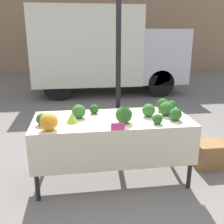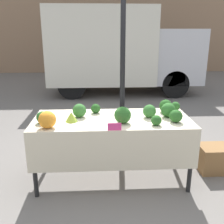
# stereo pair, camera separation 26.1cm
# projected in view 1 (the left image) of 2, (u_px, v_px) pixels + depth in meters

# --- Properties ---
(ground_plane) EXTENTS (40.00, 40.00, 0.00)m
(ground_plane) POSITION_uv_depth(u_px,v_px,m) (112.00, 178.00, 3.34)
(ground_plane) COLOR slate
(tent_pole) EXTENTS (0.07, 0.07, 2.25)m
(tent_pole) POSITION_uv_depth(u_px,v_px,m) (118.00, 81.00, 3.64)
(tent_pole) COLOR black
(tent_pole) RESTS_ON ground_plane
(parked_truck) EXTENTS (4.34, 1.84, 2.44)m
(parked_truck) POSITION_uv_depth(u_px,v_px,m) (104.00, 49.00, 7.65)
(parked_truck) COLOR silver
(parked_truck) RESTS_ON ground_plane
(market_table) EXTENTS (1.86, 0.81, 0.80)m
(market_table) POSITION_uv_depth(u_px,v_px,m) (113.00, 128.00, 3.08)
(market_table) COLOR beige
(market_table) RESTS_ON ground_plane
(orange_cauliflower) EXTENTS (0.19, 0.19, 0.19)m
(orange_cauliflower) POSITION_uv_depth(u_px,v_px,m) (49.00, 122.00, 2.71)
(orange_cauliflower) COLOR orange
(orange_cauliflower) RESTS_ON market_table
(romanesco_head) EXTENTS (0.14, 0.14, 0.11)m
(romanesco_head) POSITION_uv_depth(u_px,v_px,m) (72.00, 118.00, 2.94)
(romanesco_head) COLOR #93B238
(romanesco_head) RESTS_ON market_table
(broccoli_head_0) EXTENTS (0.16, 0.16, 0.16)m
(broccoli_head_0) POSITION_uv_depth(u_px,v_px,m) (79.00, 111.00, 3.10)
(broccoli_head_0) COLOR #336B2D
(broccoli_head_0) RESTS_ON market_table
(broccoli_head_1) EXTENTS (0.17, 0.17, 0.17)m
(broccoli_head_1) POSITION_uv_depth(u_px,v_px,m) (167.00, 109.00, 3.19)
(broccoli_head_1) COLOR #2D6628
(broccoli_head_1) RESTS_ON market_table
(broccoli_head_2) EXTENTS (0.12, 0.12, 0.12)m
(broccoli_head_2) POSITION_uv_depth(u_px,v_px,m) (157.00, 119.00, 2.90)
(broccoli_head_2) COLOR #285B23
(broccoli_head_2) RESTS_ON market_table
(broccoli_head_3) EXTENTS (0.16, 0.16, 0.16)m
(broccoli_head_3) POSITION_uv_depth(u_px,v_px,m) (163.00, 105.00, 3.38)
(broccoli_head_3) COLOR #23511E
(broccoli_head_3) RESTS_ON market_table
(broccoli_head_4) EXTENTS (0.16, 0.16, 0.16)m
(broccoli_head_4) POSITION_uv_depth(u_px,v_px,m) (149.00, 110.00, 3.16)
(broccoli_head_4) COLOR #336B2D
(broccoli_head_4) RESTS_ON market_table
(broccoli_head_5) EXTENTS (0.12, 0.12, 0.12)m
(broccoli_head_5) POSITION_uv_depth(u_px,v_px,m) (94.00, 109.00, 3.28)
(broccoli_head_5) COLOR #23511E
(broccoli_head_5) RESTS_ON market_table
(broccoli_head_6) EXTENTS (0.13, 0.13, 0.13)m
(broccoli_head_6) POSITION_uv_depth(u_px,v_px,m) (42.00, 119.00, 2.87)
(broccoli_head_6) COLOR #285B23
(broccoli_head_6) RESTS_ON market_table
(broccoli_head_7) EXTENTS (0.15, 0.15, 0.15)m
(broccoli_head_7) POSITION_uv_depth(u_px,v_px,m) (175.00, 114.00, 3.02)
(broccoli_head_7) COLOR #285B23
(broccoli_head_7) RESTS_ON market_table
(broccoli_head_8) EXTENTS (0.12, 0.12, 0.12)m
(broccoli_head_8) POSITION_uv_depth(u_px,v_px,m) (172.00, 105.00, 3.46)
(broccoli_head_8) COLOR #285B23
(broccoli_head_8) RESTS_ON market_table
(broccoli_head_9) EXTENTS (0.19, 0.19, 0.19)m
(broccoli_head_9) POSITION_uv_depth(u_px,v_px,m) (124.00, 115.00, 2.93)
(broccoli_head_9) COLOR #285B23
(broccoli_head_9) RESTS_ON market_table
(price_sign) EXTENTS (0.14, 0.01, 0.08)m
(price_sign) POSITION_uv_depth(u_px,v_px,m) (118.00, 127.00, 2.72)
(price_sign) COLOR #E53D84
(price_sign) RESTS_ON market_table
(produce_crate) EXTENTS (0.43, 0.35, 0.34)m
(produce_crate) POSITION_uv_depth(u_px,v_px,m) (210.00, 154.00, 3.59)
(produce_crate) COLOR olive
(produce_crate) RESTS_ON ground_plane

